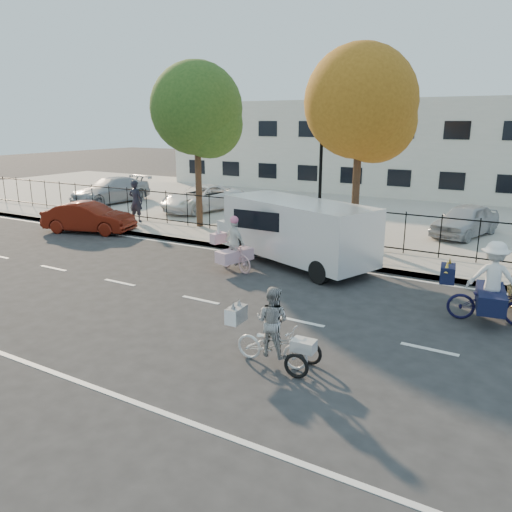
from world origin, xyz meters
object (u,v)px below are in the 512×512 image
Objects in this scene: white_van at (294,229)px; lot_car_d at (465,220)px; lamppost at (321,166)px; unicorn_bike at (234,251)px; red_sedan at (89,218)px; bull_bike at (490,291)px; lot_car_b at (202,198)px; zebra_trike at (272,335)px; pedestrian at (136,201)px; lot_car_a at (110,190)px.

lot_car_d is (4.43, 6.78, -0.39)m from white_van.
unicorn_bike is at bearing -106.89° from lamppost.
bull_bike is at bearing -114.53° from red_sedan.
lot_car_b is 1.26× the size of lot_car_d.
red_sedan is at bearing 73.13° from bull_bike.
lamppost is 9.82m from zebra_trike.
white_van reaches higher than zebra_trike.
white_van is 10.42m from lot_car_b.
red_sedan is 2.42m from pedestrian.
lamppost is at bearing -118.70° from lot_car_d.
lot_car_b is at bearing -160.91° from lot_car_d.
lot_car_d is at bearing -15.88° from unicorn_bike.
pedestrian is (-12.10, 9.04, 0.49)m from zebra_trike.
zebra_trike reaches higher than lot_car_a.
white_van is 9.90m from red_sedan.
pedestrian is 4.04m from lot_car_b.
lamppost is 3.00m from white_van.
white_van reaches higher than lot_car_d.
unicorn_bike is 8.93m from pedestrian.
zebra_trike is at bearing -80.18° from lot_car_d.
white_van is at bearing -106.56° from lot_car_d.
pedestrian reaches higher than red_sedan.
white_van is (0.10, -2.30, -1.92)m from lamppost.
lamppost is 1.15× the size of lot_car_d.
lamppost is 8.17m from bull_bike.
unicorn_bike is 10.60m from lot_car_b.
lot_car_a reaches higher than lot_car_b.
zebra_trike is 13.62m from lot_car_d.
lot_car_b is at bearing 38.27° from zebra_trike.
unicorn_bike reaches higher than lot_car_a.
pedestrian is at bearing -173.00° from white_van.
bull_bike is 0.34× the size of white_van.
pedestrian is (0.60, 2.30, 0.46)m from red_sedan.
zebra_trike is at bearing -30.09° from lot_car_a.
bull_bike is 16.90m from lot_car_b.
red_sedan is 6.41m from lot_car_b.
red_sedan is (-9.79, -2.30, -2.47)m from lamppost.
unicorn_bike is at bearing -107.49° from lot_car_d.
unicorn_bike is 0.37× the size of lot_car_a.
lot_car_b is (0.93, 3.92, -0.30)m from pedestrian.
lamppost reaches higher than bull_bike.
lot_car_d is (1.61, 13.52, 0.17)m from zebra_trike.
lamppost is at bearing -7.60° from lot_car_a.
lot_car_b is at bearing 154.56° from lamppost.
lot_car_d is at bearing 77.75° from white_van.
lot_car_b is at bearing 10.75° from lot_car_a.
lot_car_b is (-11.16, 12.97, 0.19)m from zebra_trike.
unicorn_bike is 0.47× the size of red_sedan.
zebra_trike is 0.98× the size of pedestrian.
lot_car_d is (13.71, 4.48, -0.32)m from pedestrian.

